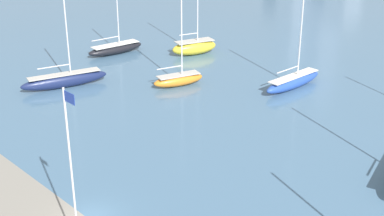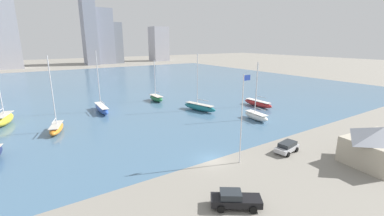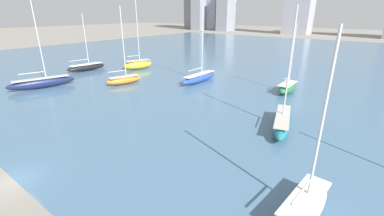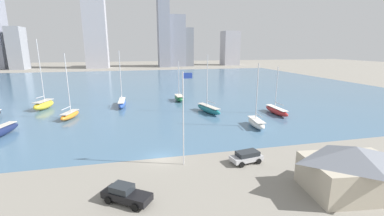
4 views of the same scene
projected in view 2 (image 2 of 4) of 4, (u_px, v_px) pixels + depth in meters
ground_plane at (212, 160)px, 36.12m from camera, size 500.00×500.00×0.00m
harbor_water at (93, 88)px, 92.67m from camera, size 180.00×140.00×0.00m
boat_shed at (381, 145)px, 34.83m from camera, size 10.00×7.40×5.15m
flag_pole at (242, 117)px, 33.75m from camera, size 1.24×0.14×12.21m
sailboat_blue at (102, 108)px, 60.35m from camera, size 2.12×10.10×14.19m
sailboat_teal at (200, 107)px, 61.61m from camera, size 4.34×9.57×13.49m
sailboat_red at (258, 103)px, 65.69m from camera, size 1.82×9.00×10.82m
sailboat_orange at (56, 128)px, 46.88m from camera, size 3.84×6.98×13.83m
sailboat_green at (156, 98)px, 71.46m from camera, size 2.35×6.41×11.30m
sailboat_yellow at (4, 119)px, 51.16m from camera, size 4.51×7.49×16.92m
sailboat_white at (256, 116)px, 54.45m from camera, size 2.66×6.85×12.18m
parked_wagon_silver at (287, 147)px, 38.46m from camera, size 4.49×2.69×1.59m
parked_pickup_black at (235, 199)px, 25.68m from camera, size 5.17×4.42×1.75m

